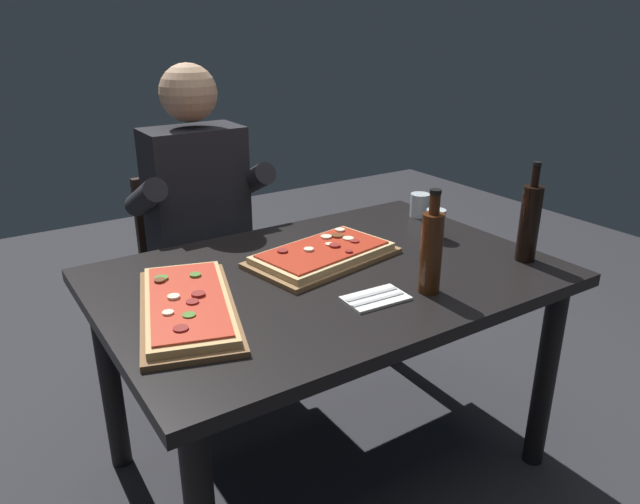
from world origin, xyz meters
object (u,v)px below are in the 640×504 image
Objects in this scene: tumbler_near_camera at (420,206)px; diner_chair at (196,265)px; dining_table at (329,299)px; oil_bottle_amber at (431,250)px; wine_bottle_dark at (529,222)px; tumbler_far_side at (435,224)px; pizza_rectangular_front at (323,254)px; seated_diner at (202,216)px; pizza_rectangular_left at (188,305)px.

diner_chair is (-0.74, 0.59, -0.29)m from tumbler_near_camera.
dining_table is 4.56× the size of oil_bottle_amber.
diner_chair is at bearing 103.79° from oil_bottle_amber.
tumbler_near_camera is 0.99m from diner_chair.
tumbler_far_side is (-0.10, 0.32, -0.08)m from wine_bottle_dark.
tumbler_far_side reaches higher than pizza_rectangular_front.
dining_table is at bearing -174.61° from tumbler_far_side.
diner_chair is (-0.16, 0.76, -0.27)m from pizza_rectangular_front.
seated_diner is at bearing 103.52° from pizza_rectangular_front.
seated_diner is at bearing 99.00° from dining_table.
tumbler_far_side is (0.49, 0.05, 0.15)m from dining_table.
dining_table is 1.61× the size of diner_chair.
dining_table is 0.39m from oil_bottle_amber.
pizza_rectangular_left is 1.13m from tumbler_near_camera.
pizza_rectangular_left is 0.97m from tumbler_far_side.
dining_table is at bearing -156.59° from tumbler_near_camera.
wine_bottle_dark reaches higher than tumbler_near_camera.
wine_bottle_dark is 1.07× the size of oil_bottle_amber.
seated_diner is at bearing 147.70° from tumbler_near_camera.
tumbler_far_side is (0.46, -0.04, 0.03)m from pizza_rectangular_front.
wine_bottle_dark is at bearing -57.72° from diner_chair.
seated_diner reaches higher than oil_bottle_amber.
tumbler_far_side is 0.92m from seated_diner.
tumbler_far_side is at bearing 44.45° from oil_bottle_amber.
seated_diner reaches higher than wine_bottle_dark.
oil_bottle_amber is 0.23× the size of seated_diner.
oil_bottle_amber reaches higher than pizza_rectangular_left.
dining_table is at bearing 120.11° from oil_bottle_amber.
wine_bottle_dark is at bearing -13.28° from pizza_rectangular_left.
dining_table is 1.05× the size of seated_diner.
oil_bottle_amber is at bearing -129.95° from tumbler_near_camera.
seated_diner reaches higher than dining_table.
pizza_rectangular_left is 0.83m from seated_diner.
diner_chair is at bearing 101.46° from pizza_rectangular_front.
pizza_rectangular_left is (-0.47, -0.02, 0.12)m from dining_table.
diner_chair is (-0.28, 1.13, -0.38)m from oil_bottle_amber.
diner_chair is at bearing 97.75° from dining_table.
wine_bottle_dark is at bearing -54.74° from seated_diner.
diner_chair is at bearing 141.52° from tumbler_near_camera.
seated_diner reaches higher than pizza_rectangular_front.
dining_table is 0.69m from tumbler_near_camera.
oil_bottle_amber is 1.06m from seated_diner.
pizza_rectangular_front is 0.46m from tumbler_far_side.
pizza_rectangular_left reaches higher than dining_table.
seated_diner is (-0.28, 1.01, -0.13)m from oil_bottle_amber.
tumbler_near_camera is at bearing -38.48° from diner_chair.
tumbler_far_side reaches higher than tumbler_near_camera.
seated_diner is (-0.71, 1.01, -0.13)m from wine_bottle_dark.
wine_bottle_dark is (0.56, -0.36, 0.11)m from pizza_rectangular_front.
wine_bottle_dark is at bearing 1.03° from oil_bottle_amber.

